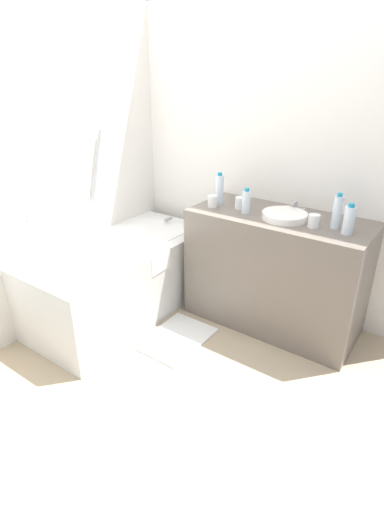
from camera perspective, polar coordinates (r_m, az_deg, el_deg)
name	(u,v)px	position (r m, az deg, el deg)	size (l,w,h in m)	color
ground_plane	(163,380)	(2.74, -4.15, -17.35)	(3.68, 3.68, 0.00)	tan
wall_back_tiled	(21,176)	(3.05, -23.31, 10.44)	(3.08, 0.10, 2.36)	white
wall_right_mirror	(270,164)	(3.28, 11.12, 12.88)	(0.10, 2.75, 2.36)	white
bathtub	(122,276)	(3.30, -9.97, -2.89)	(1.57, 0.74, 1.43)	silver
vanity_counter	(275,271)	(3.12, 11.82, -2.15)	(0.59, 1.30, 0.90)	#6B6056
sink_basin	(285,216)	(2.88, 13.13, 5.64)	(0.32, 0.32, 0.05)	white
sink_faucet	(295,207)	(3.05, 14.58, 6.77)	(0.10, 0.15, 0.09)	#B1B1B6
water_bottle_0	(349,220)	(2.71, 21.59, 4.82)	(0.07, 0.07, 0.20)	silver
water_bottle_1	(246,202)	(2.94, 7.78, 7.72)	(0.06, 0.06, 0.19)	silver
water_bottle_2	(337,212)	(2.77, 20.09, 5.93)	(0.06, 0.06, 0.24)	silver
water_bottle_3	(220,189)	(3.12, 3.97, 9.50)	(0.06, 0.06, 0.25)	silver
drinking_glass_0	(212,201)	(3.07, 2.92, 7.85)	(0.07, 0.07, 0.09)	white
drinking_glass_1	(240,203)	(3.04, 6.91, 7.55)	(0.08, 0.08, 0.09)	white
drinking_glass_2	(314,221)	(2.77, 17.08, 4.83)	(0.08, 0.08, 0.09)	white
bath_mat	(177,338)	(3.08, -2.24, -11.70)	(0.56, 0.40, 0.01)	white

